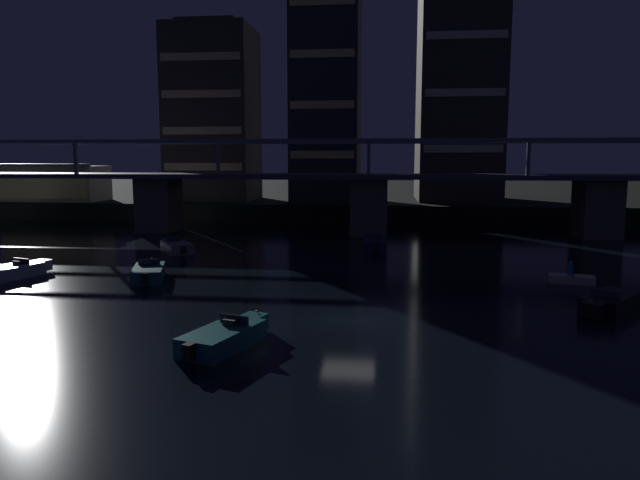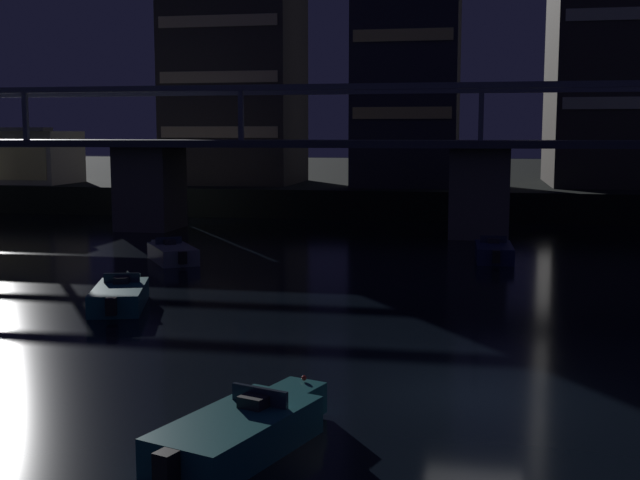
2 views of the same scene
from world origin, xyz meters
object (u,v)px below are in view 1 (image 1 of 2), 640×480
tower_west_tall (327,84)px  tower_central (459,71)px  speedboat_near_right (375,243)px  river_bridge (369,193)px  speedboat_near_left (149,272)px  speedboat_mid_left (226,337)px  speedboat_mid_right (609,302)px  dinghy_with_paddler (572,279)px  speedboat_mid_center (13,271)px  waterfront_pavilion (56,183)px  tower_west_low (213,114)px  speedboat_near_center (176,247)px

tower_west_tall → tower_central: bearing=13.2°
speedboat_near_right → river_bridge: bearing=94.8°
speedboat_near_left → speedboat_mid_left: bearing=-56.3°
speedboat_mid_left → speedboat_mid_right: same height
speedboat_near_right → dinghy_with_paddler: bearing=-46.4°
speedboat_mid_left → speedboat_mid_center: 20.95m
river_bridge → tower_west_tall: (-5.88, 15.84, 12.65)m
tower_central → speedboat_near_left: bearing=-118.5°
river_bridge → dinghy_with_paddler: bearing=-59.9°
speedboat_near_right → speedboat_mid_center: size_ratio=1.01×
speedboat_mid_left → dinghy_with_paddler: (17.63, 14.30, -0.14)m
river_bridge → speedboat_mid_left: bearing=-97.3°
tower_central → speedboat_near_right: size_ratio=6.33×
tower_central → speedboat_mid_left: 61.12m
waterfront_pavilion → speedboat_near_right: (40.80, -21.47, -4.02)m
tower_central → speedboat_near_left: (-23.74, -43.66, -18.12)m
tower_west_low → speedboat_near_left: 42.49m
tower_central → speedboat_near_left: tower_central is taller
tower_central → speedboat_near_left: 52.90m
speedboat_near_center → speedboat_mid_left: (10.59, -23.47, 0.00)m
speedboat_near_center → speedboat_mid_left: bearing=-65.7°
tower_west_low → speedboat_near_right: tower_west_low is taller
tower_central → speedboat_near_center: 45.58m
speedboat_near_right → dinghy_with_paddler: dinghy_with_paddler is taller
speedboat_near_left → speedboat_near_center: 11.00m
speedboat_near_center → speedboat_mid_right: 32.19m
river_bridge → speedboat_near_left: (-13.12, -23.94, -3.68)m
tower_west_tall → speedboat_mid_right: bearing=-67.3°
speedboat_near_right → speedboat_near_left: bearing=-134.1°
speedboat_near_center → speedboat_mid_center: (-6.55, -11.42, 0.00)m
waterfront_pavilion → speedboat_near_right: waterfront_pavilion is taller
tower_west_low → tower_central: tower_central is taller
speedboat_near_left → speedboat_mid_center: bearing=-175.9°
river_bridge → speedboat_near_left: 27.55m
tower_central → waterfront_pavilion: (-50.62, -7.80, -14.09)m
tower_west_tall → speedboat_mid_center: size_ratio=5.69×
tower_central → waterfront_pavilion: size_ratio=2.66×
speedboat_near_center → speedboat_near_right: same height
waterfront_pavilion → tower_central: bearing=8.8°
waterfront_pavilion → speedboat_near_right: bearing=-27.8°
speedboat_mid_left → dinghy_with_paddler: 22.70m
tower_west_low → speedboat_near_left: size_ratio=4.31×
river_bridge → speedboat_near_right: bearing=-85.2°
speedboat_near_left → speedboat_mid_right: same height
waterfront_pavilion → speedboat_mid_left: 60.17m
speedboat_mid_left → tower_west_low: bearing=106.8°
speedboat_near_right → dinghy_with_paddler: (12.16, -12.76, -0.14)m
tower_west_low → tower_central: 31.79m
speedboat_near_center → waterfront_pavilion: bearing=134.6°
river_bridge → speedboat_mid_right: river_bridge is taller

